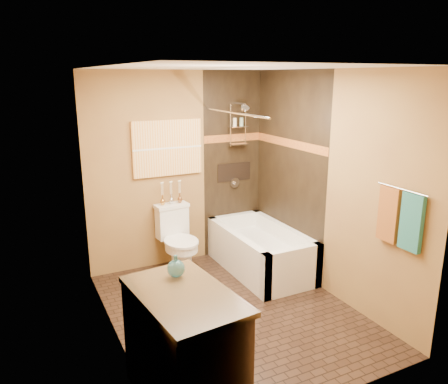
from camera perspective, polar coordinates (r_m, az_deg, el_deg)
floor at (r=4.82m, az=1.03°, el=-15.25°), size 3.00×3.00×0.00m
wall_left at (r=3.94m, az=-14.56°, el=-2.88°), size 0.02×3.00×2.50m
wall_right at (r=4.98m, az=13.44°, el=0.88°), size 0.02×3.00×2.50m
wall_back at (r=5.67m, az=-5.93°, el=2.88°), size 2.40×0.02×2.50m
wall_front at (r=3.15m, az=13.93°, el=-7.41°), size 2.40×0.02×2.50m
ceiling at (r=4.17m, az=1.20°, el=15.97°), size 3.00×3.00×0.00m
alcove_tile_back at (r=5.96m, az=1.10°, el=3.57°), size 0.85×0.01×2.50m
alcove_tile_right at (r=5.56m, az=8.43°, el=2.56°), size 0.01×1.50×2.50m
mosaic_band_back at (r=5.89m, az=1.17°, el=7.08°), size 0.85×0.01×0.10m
mosaic_band_right at (r=5.48m, az=8.49°, el=6.33°), size 0.01×1.50×0.10m
alcove_niche at (r=5.99m, az=1.34°, el=2.64°), size 0.50×0.01×0.25m
shower_fixtures at (r=5.81m, az=1.85°, el=7.42°), size 0.24×0.33×1.16m
curtain_rod at (r=5.04m, az=1.25°, el=10.32°), size 0.03×1.55×0.03m
towel_bar at (r=4.18m, az=22.25°, el=0.31°), size 0.02×0.55×0.02m
towel_teal at (r=4.18m, az=23.30°, el=-3.67°), size 0.05×0.22×0.52m
towel_rust at (r=4.34m, az=20.72°, el=-2.74°), size 0.05×0.22×0.52m
sunset_painting at (r=5.54m, az=-7.40°, el=5.72°), size 0.90×0.04×0.70m
vanity_mirror at (r=2.94m, az=-10.48°, el=-3.62°), size 0.01×1.00×0.90m
bathtub at (r=5.66m, az=4.77°, el=-8.03°), size 0.80×1.50×0.55m
toilet at (r=5.58m, az=-6.08°, el=-6.16°), size 0.44×0.65×0.84m
vanity at (r=3.49m, az=-5.21°, el=-19.55°), size 0.73×1.08×0.90m
teal_bottle at (r=3.46m, az=-6.30°, el=-9.62°), size 0.18×0.18×0.22m
bud_vases at (r=5.57m, az=-6.92°, el=-0.01°), size 0.29×0.06×0.29m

